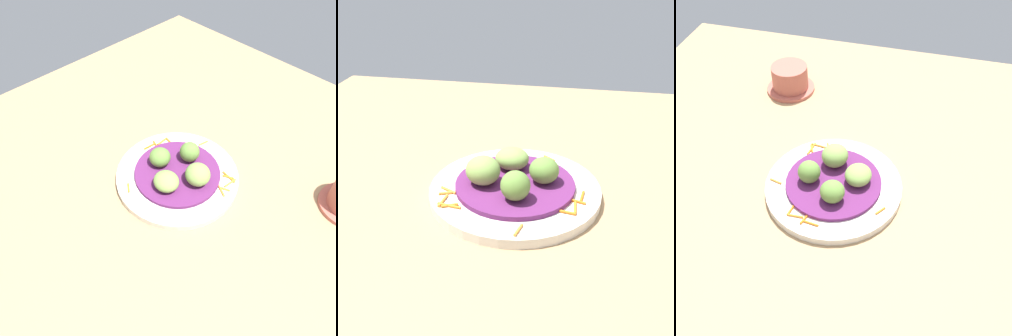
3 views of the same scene
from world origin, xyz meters
TOP-DOWN VIEW (x-y plane):
  - table_surface at (0.00, 0.00)cm, footprint 110.00×110.00cm
  - main_plate at (1.89, 0.24)cm, footprint 25.96×25.96cm
  - cabbage_bed at (1.89, 0.24)cm, footprint 18.15×18.15cm
  - carrot_garnish at (-2.08, 0.23)cm, footprint 22.82×21.66cm
  - guac_scoop_left at (-2.57, -0.76)cm, footprint 5.68×5.68cm
  - guac_scoop_center at (2.89, -4.21)cm, footprint 5.80×5.79cm
  - guac_scoop_right at (6.34, 1.25)cm, footprint 5.34×5.68cm
  - guac_scoop_back at (0.88, 4.70)cm, footprint 6.79×6.88cm

SIDE VIEW (x-z plane):
  - table_surface at x=0.00cm, z-range 0.00..2.00cm
  - main_plate at x=1.89cm, z-range 2.00..3.53cm
  - carrot_garnish at x=-2.08cm, z-range 3.53..3.93cm
  - cabbage_bed at x=1.89cm, z-range 3.53..4.31cm
  - guac_scoop_right at x=6.34cm, z-range 4.31..7.68cm
  - guac_scoop_center at x=2.89cm, z-range 4.31..8.26cm
  - guac_scoop_left at x=-2.57cm, z-range 4.31..8.65cm
  - guac_scoop_back at x=0.88cm, z-range 4.31..8.65cm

